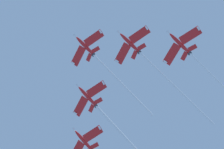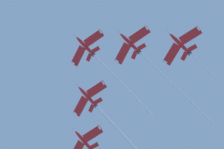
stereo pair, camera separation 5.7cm
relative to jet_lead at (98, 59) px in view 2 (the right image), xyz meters
name	(u,v)px [view 2 (the right image)]	position (x,y,z in m)	size (l,w,h in m)	color
jet_lead	(98,59)	(0.00, 0.00, 0.00)	(36.48, 31.97, 24.01)	red
jet_left_wing	(147,60)	(-20.74, 2.69, -8.33)	(40.12, 34.85, 25.00)	red
jet_right_wing	(109,120)	(-6.18, -24.27, -10.13)	(41.24, 36.32, 26.30)	red
jet_left_outer	(197,60)	(-39.94, 4.89, -13.98)	(40.56, 36.54, 27.29)	red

